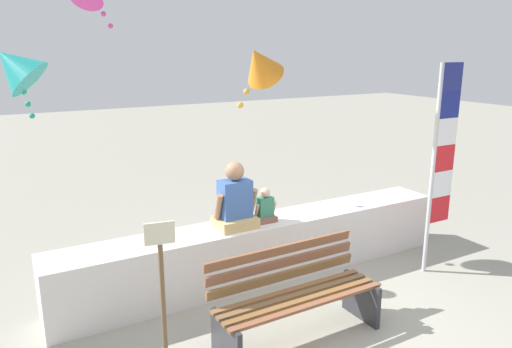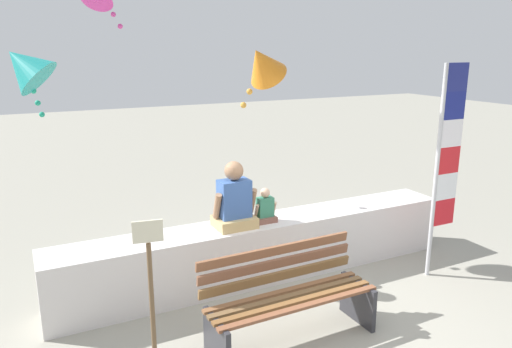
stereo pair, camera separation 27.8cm
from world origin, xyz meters
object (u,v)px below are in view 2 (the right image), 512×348
kite_orange (262,64)px  park_bench (288,298)px  person_child (265,209)px  person_adult (234,202)px  kite_teal (24,66)px  flag_banner (445,157)px  sign_post (151,292)px

kite_orange → park_bench: bearing=-109.5°
person_child → kite_orange: bearing=66.4°
person_adult → kite_orange: bearing=41.3°
person_adult → kite_orange: (0.66, 0.58, 1.55)m
kite_teal → park_bench: bearing=-62.0°
park_bench → flag_banner: size_ratio=0.66×
person_child → flag_banner: (2.00, -0.85, 0.60)m
flag_banner → kite_teal: 5.61m
park_bench → kite_orange: kite_orange is taller
person_adult → flag_banner: flag_banner is taller
person_adult → kite_orange: size_ratio=0.88×
park_bench → person_child: (0.39, 1.24, 0.48)m
sign_post → kite_orange: bearing=44.1°
person_adult → sign_post: size_ratio=0.53×
kite_orange → sign_post: kite_orange is taller
person_child → sign_post: size_ratio=0.29×
person_child → kite_teal: (-2.38, 2.50, 1.65)m
park_bench → flag_banner: 2.65m
park_bench → sign_post: 1.44m
kite_teal → sign_post: (0.63, -3.87, -1.69)m
park_bench → person_child: size_ratio=4.06×
kite_teal → kite_orange: size_ratio=1.30×
person_adult → person_child: size_ratio=1.87×
person_adult → flag_banner: (2.40, -0.85, 0.46)m
park_bench → kite_orange: (0.64, 1.82, 2.17)m
sign_post → park_bench: bearing=5.2°
person_child → sign_post: sign_post is taller
person_child → park_bench: bearing=-107.5°
park_bench → kite_teal: bearing=118.0°
kite_orange → person_child: bearing=-113.6°
flag_banner → sign_post: (-3.75, -0.52, -0.64)m
person_child → sign_post: bearing=-142.0°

